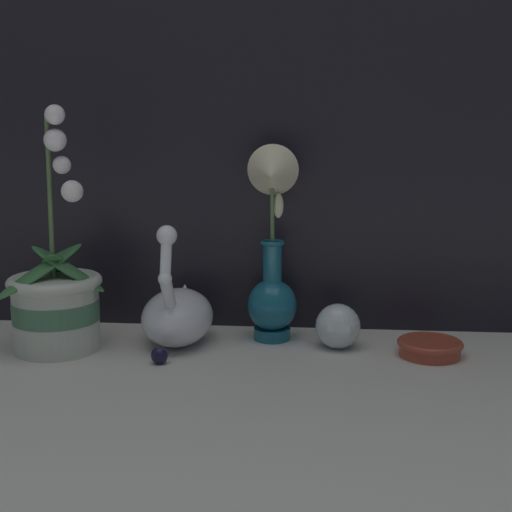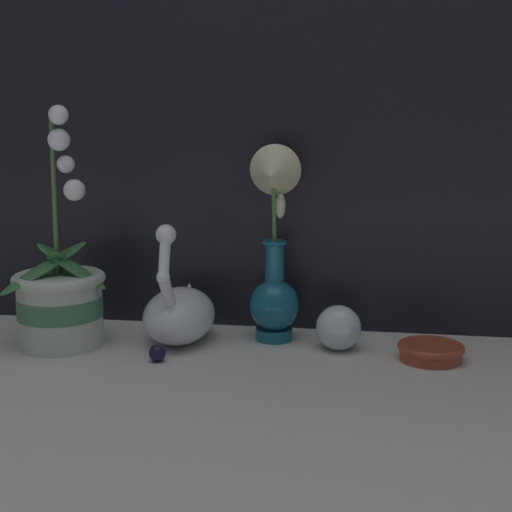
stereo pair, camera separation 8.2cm
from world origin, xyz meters
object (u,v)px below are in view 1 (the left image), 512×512
(swan_figurine, at_px, (178,313))
(amber_dish, at_px, (430,347))
(blue_vase, at_px, (272,254))
(glass_sphere, at_px, (338,326))
(orchid_potted_plant, at_px, (56,301))

(swan_figurine, bearing_deg, amber_dish, -4.19)
(blue_vase, relative_size, glass_sphere, 4.47)
(orchid_potted_plant, height_order, amber_dish, orchid_potted_plant)
(orchid_potted_plant, xyz_separation_m, swan_figurine, (0.20, 0.05, -0.03))
(swan_figurine, relative_size, blue_vase, 0.64)
(blue_vase, bearing_deg, amber_dish, -12.46)
(swan_figurine, distance_m, glass_sphere, 0.28)
(blue_vase, distance_m, glass_sphere, 0.17)
(glass_sphere, xyz_separation_m, amber_dish, (0.15, -0.03, -0.02))
(blue_vase, distance_m, amber_dish, 0.31)
(orchid_potted_plant, bearing_deg, swan_figurine, 14.59)
(swan_figurine, height_order, glass_sphere, swan_figurine)
(orchid_potted_plant, height_order, glass_sphere, orchid_potted_plant)
(swan_figurine, height_order, blue_vase, blue_vase)
(glass_sphere, bearing_deg, amber_dish, -11.11)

